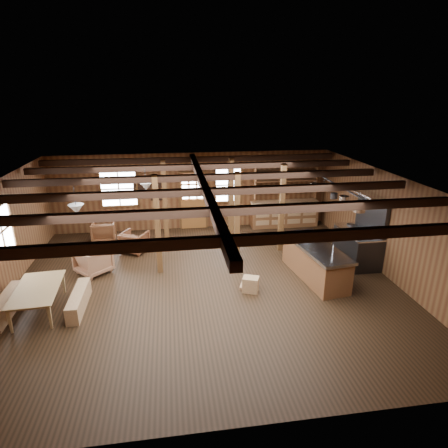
{
  "coord_description": "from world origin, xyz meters",
  "views": [
    {
      "loc": [
        -0.8,
        -8.75,
        4.85
      ],
      "look_at": [
        0.65,
        1.14,
        1.29
      ],
      "focal_mm": 30.0,
      "sensor_mm": 36.0,
      "label": 1
    }
  ],
  "objects_px": {
    "commercial_range": "(359,241)",
    "armchair_a": "(104,231)",
    "armchair_b": "(135,242)",
    "dining_table": "(41,300)",
    "armchair_c": "(93,260)",
    "kitchen_island": "(315,261)"
  },
  "relations": [
    {
      "from": "commercial_range",
      "to": "armchair_a",
      "type": "xyz_separation_m",
      "value": [
        -7.76,
        2.81,
        -0.31
      ]
    },
    {
      "from": "armchair_b",
      "to": "commercial_range",
      "type": "bearing_deg",
      "value": -168.8
    },
    {
      "from": "commercial_range",
      "to": "dining_table",
      "type": "bearing_deg",
      "value": -170.44
    },
    {
      "from": "armchair_a",
      "to": "commercial_range",
      "type": "bearing_deg",
      "value": 157.59
    },
    {
      "from": "armchair_c",
      "to": "dining_table",
      "type": "bearing_deg",
      "value": 111.99
    },
    {
      "from": "commercial_range",
      "to": "armchair_b",
      "type": "relative_size",
      "value": 2.77
    },
    {
      "from": "dining_table",
      "to": "armchair_c",
      "type": "height_order",
      "value": "armchair_c"
    },
    {
      "from": "armchair_b",
      "to": "armchair_c",
      "type": "height_order",
      "value": "armchair_c"
    },
    {
      "from": "kitchen_island",
      "to": "armchair_a",
      "type": "bearing_deg",
      "value": 142.17
    },
    {
      "from": "commercial_range",
      "to": "armchair_c",
      "type": "distance_m",
      "value": 7.7
    },
    {
      "from": "armchair_b",
      "to": "armchair_c",
      "type": "distance_m",
      "value": 1.66
    },
    {
      "from": "commercial_range",
      "to": "armchair_c",
      "type": "height_order",
      "value": "commercial_range"
    },
    {
      "from": "dining_table",
      "to": "armchair_b",
      "type": "bearing_deg",
      "value": -34.62
    },
    {
      "from": "commercial_range",
      "to": "armchair_a",
      "type": "bearing_deg",
      "value": 160.07
    },
    {
      "from": "armchair_a",
      "to": "kitchen_island",
      "type": "bearing_deg",
      "value": 147.36
    },
    {
      "from": "kitchen_island",
      "to": "armchair_a",
      "type": "relative_size",
      "value": 3.33
    },
    {
      "from": "armchair_b",
      "to": "armchair_c",
      "type": "bearing_deg",
      "value": 77.48
    },
    {
      "from": "commercial_range",
      "to": "dining_table",
      "type": "xyz_separation_m",
      "value": [
        -8.55,
        -1.44,
        -0.36
      ]
    },
    {
      "from": "armchair_b",
      "to": "kitchen_island",
      "type": "bearing_deg",
      "value": 179.56
    },
    {
      "from": "dining_table",
      "to": "armchair_c",
      "type": "xyz_separation_m",
      "value": [
        0.87,
        1.86,
        0.08
      ]
    },
    {
      "from": "armchair_a",
      "to": "dining_table",
      "type": "bearing_deg",
      "value": 77.0
    },
    {
      "from": "commercial_range",
      "to": "armchair_c",
      "type": "bearing_deg",
      "value": 176.87
    }
  ]
}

